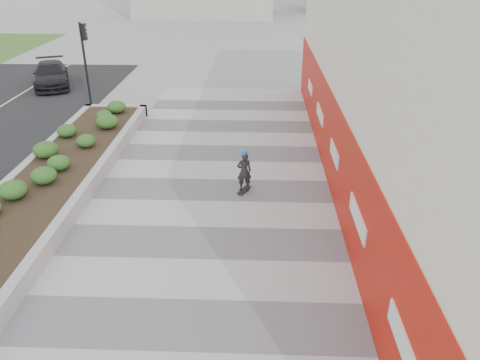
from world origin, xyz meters
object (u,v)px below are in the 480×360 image
object	(u,v)px
planter	(40,193)
car_dark	(51,75)
skateboarder	(244,171)
traffic_signal_near	(85,52)

from	to	relation	value
planter	car_dark	bearing A→B (deg)	110.64
skateboarder	car_dark	world-z (taller)	skateboarder
traffic_signal_near	skateboarder	world-z (taller)	traffic_signal_near
planter	car_dark	xyz separation A→B (m)	(-5.38, 14.28, 0.27)
traffic_signal_near	skateboarder	distance (m)	12.65
planter	skateboarder	world-z (taller)	skateboarder
car_dark	planter	bearing A→B (deg)	-91.34
planter	skateboarder	xyz separation A→B (m)	(6.53, 1.12, 0.35)
planter	traffic_signal_near	bearing A→B (deg)	99.35
planter	skateboarder	distance (m)	6.63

